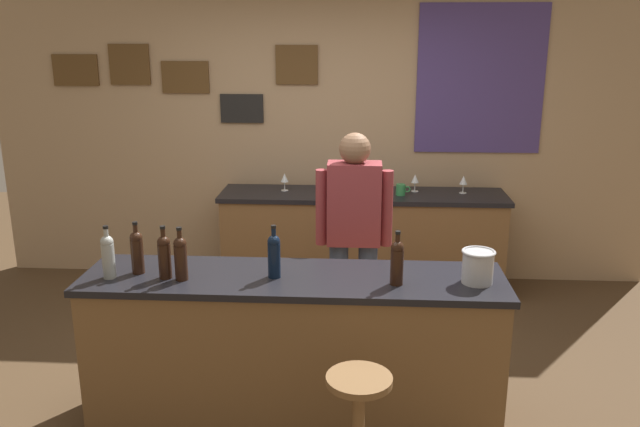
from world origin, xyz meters
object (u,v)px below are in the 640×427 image
Objects in this scene: wine_bottle_c at (164,255)px; wine_bottle_f at (397,261)px; wine_bottle_b at (137,250)px; coffee_mug at (401,190)px; wine_glass_c at (415,179)px; wine_bottle_a at (108,255)px; wine_bottle_e at (274,254)px; wine_glass_d at (463,181)px; wine_bottle_d at (181,257)px; wine_glass_b at (345,182)px; bartender at (354,232)px; ice_bucket at (478,266)px; bar_stool at (358,417)px; wine_glass_a at (285,178)px.

wine_bottle_c and wine_bottle_f have the same top height.
wine_bottle_b reaches higher than coffee_mug.
wine_bottle_f is 1.97× the size of wine_glass_c.
wine_bottle_a and wine_bottle_e have the same top height.
wine_bottle_f is (1.61, 0.00, 0.00)m from wine_bottle_a.
wine_bottle_a reaches higher than wine_glass_d.
wine_glass_b is at bearing 67.65° from wine_bottle_d.
wine_bottle_b is at bearing -146.92° from bartender.
bartender is 5.29× the size of wine_bottle_a.
wine_glass_d is at bearing 10.80° from coffee_mug.
ice_bucket is at bearing -50.29° from bartender.
bar_stool is 2.22× the size of wine_bottle_f.
ice_bucket is 1.21× the size of wine_glass_a.
wine_bottle_c is (-1.05, -0.87, 0.12)m from bartender.
wine_bottle_e and wine_bottle_f have the same top height.
ice_bucket is 1.21× the size of wine_glass_d.
coffee_mug reaches higher than bar_stool.
wine_glass_d is at bearing 54.63° from bartender.
wine_glass_b is at bearing 58.69° from wine_bottle_a.
wine_bottle_a is 1.00× the size of wine_bottle_d.
ice_bucket is 2.16m from wine_glass_d.
wine_bottle_c is 2.22m from wine_glass_a.
wine_glass_d is at bearing 49.43° from wine_bottle_d.
wine_glass_a is at bearing 170.03° from wine_glass_b.
wine_bottle_a is 1.97× the size of wine_glass_d.
wine_glass_d is 0.55m from coffee_mug.
wine_bottle_f is at bearing -0.60° from wine_bottle_c.
wine_bottle_a reaches higher than coffee_mug.
wine_bottle_b is 3.02m from wine_glass_d.
bartender is at bearing -111.04° from wine_glass_c.
wine_glass_b is at bearing 65.23° from wine_bottle_c.
wine_bottle_d is 1.97× the size of wine_glass_a.
wine_bottle_c is 2.45× the size of coffee_mug.
bartender reaches higher than bar_stool.
wine_glass_a reaches higher than bar_stool.
wine_bottle_e is at bearing -1.30° from wine_bottle_b.
bar_stool is at bearing -30.25° from wine_bottle_d.
wine_bottle_d is 1.97× the size of wine_glass_b.
wine_bottle_d is at bearing -112.35° from wine_glass_b.
wine_bottle_f is at bearing 0.08° from wine_bottle_a.
bartender is at bearing 42.99° from wine_bottle_d.
bar_stool is at bearing -53.29° from wine_bottle_e.
bartender is at bearing 32.95° from wine_bottle_a.
wine_bottle_f is 1.97× the size of wine_glass_a.
ice_bucket is 2.19m from wine_glass_c.
wine_bottle_f is at bearing -93.99° from coffee_mug.
wine_bottle_b is at bearing -129.10° from wine_glass_c.
wine_bottle_c reaches higher than wine_glass_a.
wine_glass_b reaches higher than bar_stool.
bartender is 12.96× the size of coffee_mug.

